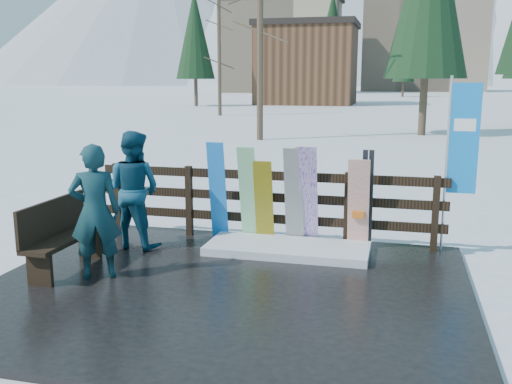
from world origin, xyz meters
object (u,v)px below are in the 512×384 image
(snowboard_0, at_px, (218,191))
(snowboard_2, at_px, (264,202))
(bench, at_px, (60,233))
(snowboard_3, at_px, (309,197))
(snowboard_1, at_px, (248,195))
(snowboard_4, at_px, (294,197))
(person_front, at_px, (95,212))
(person_back, at_px, (134,190))
(snowboard_5, at_px, (358,205))
(rental_flag, at_px, (460,145))

(snowboard_0, xyz_separation_m, snowboard_2, (0.75, 0.00, -0.13))
(bench, xyz_separation_m, snowboard_3, (3.05, 1.92, 0.27))
(snowboard_1, bearing_deg, snowboard_4, -0.00)
(snowboard_3, distance_m, person_front, 3.19)
(snowboard_0, height_order, snowboard_4, snowboard_0)
(snowboard_3, bearing_deg, person_front, -139.77)
(person_front, bearing_deg, snowboard_0, -140.39)
(bench, distance_m, snowboard_3, 3.62)
(snowboard_1, xyz_separation_m, snowboard_4, (0.72, -0.00, 0.00))
(bench, relative_size, person_front, 0.85)
(snowboard_2, bearing_deg, bench, -140.65)
(snowboard_2, relative_size, snowboard_4, 0.86)
(snowboard_1, bearing_deg, person_back, -158.32)
(bench, height_order, person_front, person_front)
(snowboard_1, distance_m, snowboard_2, 0.27)
(snowboard_5, bearing_deg, rental_flag, 10.90)
(bench, xyz_separation_m, snowboard_5, (3.80, 1.92, 0.19))
(snowboard_2, bearing_deg, snowboard_3, 0.00)
(bench, bearing_deg, snowboard_0, 50.36)
(snowboard_1, bearing_deg, person_front, -125.71)
(snowboard_5, bearing_deg, person_back, -169.00)
(snowboard_3, xyz_separation_m, person_front, (-2.43, -2.06, 0.09))
(snowboard_2, height_order, person_front, person_front)
(bench, relative_size, person_back, 0.84)
(snowboard_0, bearing_deg, rental_flag, 4.28)
(rental_flag, height_order, person_back, rental_flag)
(snowboard_3, xyz_separation_m, rental_flag, (2.15, 0.27, 0.82))
(person_back, bearing_deg, snowboard_1, -149.57)
(rental_flag, bearing_deg, person_back, -169.03)
(snowboard_3, bearing_deg, snowboard_4, -180.00)
(snowboard_1, relative_size, person_front, 0.90)
(snowboard_3, height_order, snowboard_5, snowboard_3)
(snowboard_0, bearing_deg, snowboard_3, 0.00)
(snowboard_5, height_order, person_front, person_front)
(snowboard_0, relative_size, snowboard_1, 1.02)
(snowboard_5, distance_m, rental_flag, 1.69)
(snowboard_2, xyz_separation_m, rental_flag, (2.86, 0.27, 0.94))
(rental_flag, distance_m, person_front, 5.20)
(snowboard_5, bearing_deg, bench, -153.15)
(bench, height_order, snowboard_4, snowboard_4)
(snowboard_3, height_order, snowboard_4, snowboard_3)
(snowboard_3, bearing_deg, person_back, -165.92)
(bench, distance_m, snowboard_0, 2.51)
(rental_flag, relative_size, person_back, 1.45)
(snowboard_0, xyz_separation_m, person_back, (-1.13, -0.65, 0.10))
(snowboard_1, distance_m, snowboard_4, 0.72)
(snowboard_2, distance_m, snowboard_5, 1.46)
(snowboard_2, distance_m, rental_flag, 3.02)
(rental_flag, bearing_deg, snowboard_4, -173.54)
(snowboard_0, bearing_deg, snowboard_1, 0.00)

